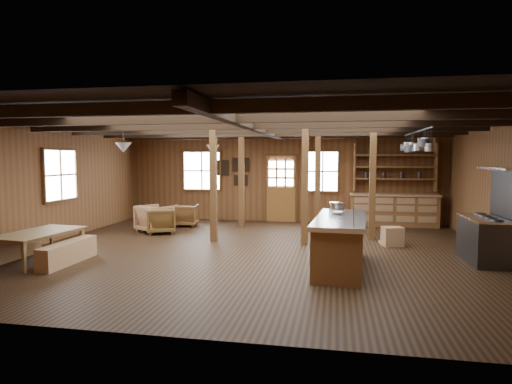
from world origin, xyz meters
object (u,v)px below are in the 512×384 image
commercial_range (490,231)px  dining_table (40,247)px  armchair_b (186,215)px  armchair_c (155,218)px  armchair_a (160,221)px  kitchen_island (340,242)px

commercial_range → dining_table: size_ratio=1.09×
armchair_b → armchair_c: size_ratio=0.87×
armchair_a → armchair_b: size_ratio=1.05×
kitchen_island → commercial_range: bearing=22.9°
dining_table → armchair_b: (1.25, 4.70, 0.03)m
kitchen_island → armchair_b: 6.04m
armchair_c → armchair_a: bearing=177.4°
kitchen_island → armchair_a: 5.48m
commercial_range → kitchen_island: bearing=-161.0°
kitchen_island → armchair_c: (-4.94, 2.98, -0.11)m
kitchen_island → dining_table: size_ratio=1.51×
kitchen_island → armchair_b: (-4.45, 4.08, -0.15)m
dining_table → armchair_c: (0.76, 3.60, 0.07)m
kitchen_island → commercial_range: commercial_range is taller
armchair_c → kitchen_island: bearing=-179.5°
dining_table → armchair_a: bearing=-10.8°
kitchen_island → armchair_c: 5.77m
armchair_a → armchair_b: armchair_a is taller
armchair_b → armchair_c: bearing=58.4°
armchair_b → commercial_range: bearing=149.4°
dining_table → armchair_c: bearing=-6.5°
dining_table → commercial_range: bearing=-74.0°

